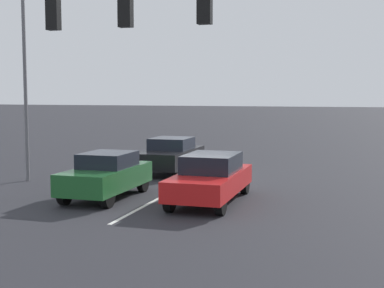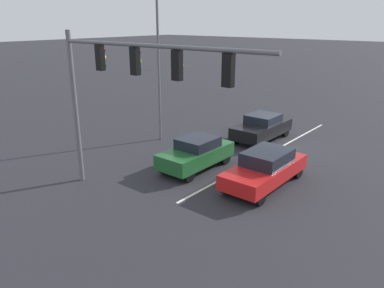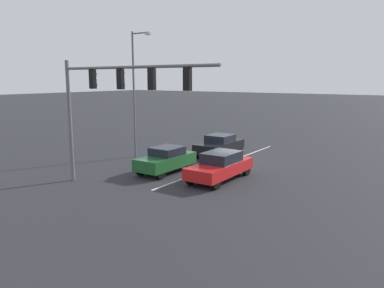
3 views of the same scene
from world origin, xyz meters
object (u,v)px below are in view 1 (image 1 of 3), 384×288
at_px(traffic_signal_gantry, 31,37).
at_px(car_darkgreen_midlane_front, 106,175).
at_px(street_lamp_right_shoulder, 28,56).
at_px(car_black_midlane_second, 171,155).
at_px(car_red_leftlane_front, 211,177).

bearing_deg(traffic_signal_gantry, car_darkgreen_midlane_front, -88.19).
height_order(traffic_signal_gantry, street_lamp_right_shoulder, street_lamp_right_shoulder).
bearing_deg(car_darkgreen_midlane_front, traffic_signal_gantry, 91.81).
bearing_deg(car_black_midlane_second, car_red_leftlane_front, 120.64).
height_order(car_red_leftlane_front, street_lamp_right_shoulder, street_lamp_right_shoulder).
bearing_deg(car_black_midlane_second, traffic_signal_gantry, 89.83).
height_order(car_darkgreen_midlane_front, street_lamp_right_shoulder, street_lamp_right_shoulder).
relative_size(car_black_midlane_second, traffic_signal_gantry, 0.46).
bearing_deg(traffic_signal_gantry, car_red_leftlane_front, -125.62).
relative_size(car_red_leftlane_front, street_lamp_right_shoulder, 0.53).
height_order(car_darkgreen_midlane_front, traffic_signal_gantry, traffic_signal_gantry).
xyz_separation_m(car_red_leftlane_front, traffic_signal_gantry, (3.39, 4.73, 4.13)).
distance_m(car_darkgreen_midlane_front, car_black_midlane_second, 6.06).
relative_size(car_red_leftlane_front, car_black_midlane_second, 1.08).
xyz_separation_m(car_darkgreen_midlane_front, traffic_signal_gantry, (-0.14, 4.35, 4.14)).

